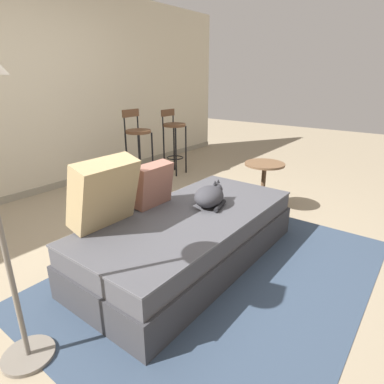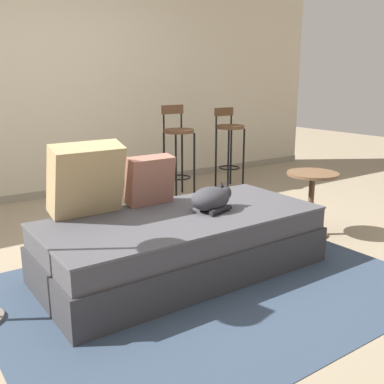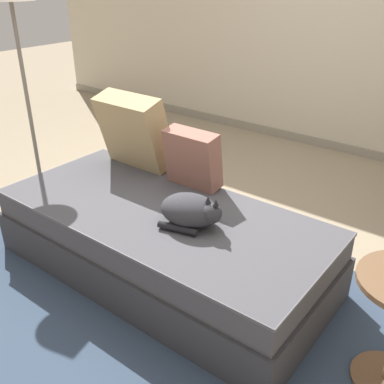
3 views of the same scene
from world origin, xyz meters
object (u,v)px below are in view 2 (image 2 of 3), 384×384
Objects in this scene: throw_pillow_corner at (86,179)px; cat at (212,198)px; couch at (183,243)px; side_table at (311,195)px; bar_stool_near_window at (178,143)px; bar_stool_by_doorway at (229,138)px; throw_pillow_middle at (150,180)px.

cat is (0.79, -0.39, -0.17)m from throw_pillow_corner.
throw_pillow_corner is 0.89m from cat.
side_table is at bearing -0.10° from couch.
bar_stool_near_window reaches higher than bar_stool_by_doorway.
bar_stool_near_window is 0.76m from bar_stool_by_doorway.
side_table is (1.40, -0.36, -0.25)m from throw_pillow_middle.
throw_pillow_middle is 1.85m from bar_stool_near_window.
throw_pillow_middle is 0.49m from cat.
side_table is at bearing -14.63° from throw_pillow_middle.
bar_stool_by_doorway reaches higher than throw_pillow_middle.
couch is 1.35m from side_table.
throw_pillow_middle reaches higher than side_table.
bar_stool_by_doorway is (2.44, 1.42, -0.05)m from throw_pillow_corner.
cat is 0.36× the size of bar_stool_near_window.
bar_stool_by_doorway is 1.75× the size of side_table.
bar_stool_by_doorway is (1.95, 1.42, 0.02)m from throw_pillow_middle.
cat is at bearing -26.09° from throw_pillow_corner.
side_table is (1.11, 0.02, -0.15)m from cat.
throw_pillow_middle reaches higher than cat.
bar_stool_by_doorway is (1.90, 1.79, 0.41)m from couch.
throw_pillow_corner reaches higher than side_table.
bar_stool_by_doorway is at bearing -0.04° from bar_stool_near_window.
bar_stool_by_doorway reaches higher than couch.
bar_stool_by_doorway is at bearing 30.19° from throw_pillow_corner.
side_table is (1.89, -0.37, -0.32)m from throw_pillow_corner.
throw_pillow_middle is at bearing -129.87° from bar_stool_near_window.
side_table reaches higher than couch.
throw_pillow_middle is at bearing -143.83° from bar_stool_by_doorway.
throw_pillow_corner is at bearing -139.86° from bar_stool_near_window.
throw_pillow_middle is at bearing 126.91° from cat.
throw_pillow_corner is at bearing 179.90° from throw_pillow_middle.
bar_stool_by_doorway is at bearing 72.87° from side_table.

